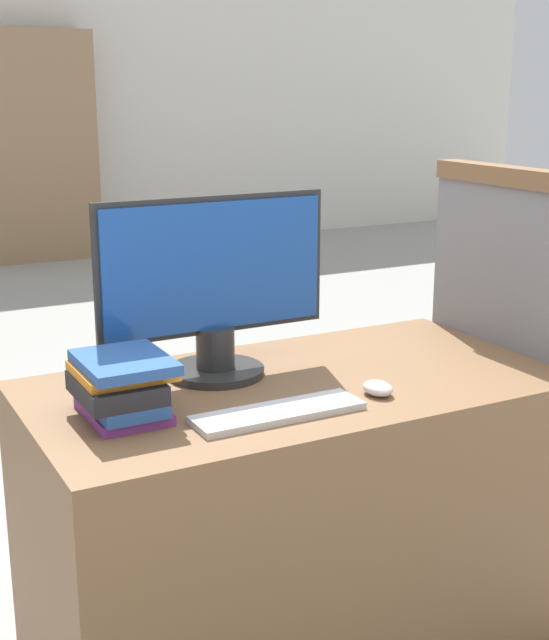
# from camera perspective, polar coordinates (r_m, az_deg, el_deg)

# --- Properties ---
(desk) EXTENTS (1.31, 0.70, 0.73)m
(desk) POSITION_cam_1_polar(r_m,az_deg,el_deg) (2.35, 1.27, -12.39)
(desk) COLOR brown
(desk) RESTS_ON ground_plane
(carrel_divider) EXTENTS (0.07, 0.65, 1.22)m
(carrel_divider) POSITION_cam_1_polar(r_m,az_deg,el_deg) (2.61, 14.77, -3.92)
(carrel_divider) COLOR slate
(carrel_divider) RESTS_ON ground_plane
(monitor) EXTENTS (0.60, 0.25, 0.45)m
(monitor) POSITION_cam_1_polar(r_m,az_deg,el_deg) (2.20, -3.89, 2.05)
(monitor) COLOR #282828
(monitor) RESTS_ON desk
(keyboard) EXTENTS (0.39, 0.11, 0.02)m
(keyboard) POSITION_cam_1_polar(r_m,az_deg,el_deg) (1.98, 0.23, -5.94)
(keyboard) COLOR silver
(keyboard) RESTS_ON desk
(mouse) EXTENTS (0.06, 0.09, 0.03)m
(mouse) POSITION_cam_1_polar(r_m,az_deg,el_deg) (2.12, 6.63, -4.35)
(mouse) COLOR silver
(mouse) RESTS_ON desk
(book_stack) EXTENTS (0.20, 0.24, 0.14)m
(book_stack) POSITION_cam_1_polar(r_m,az_deg,el_deg) (1.98, -9.79, -4.21)
(book_stack) COLOR #7A3384
(book_stack) RESTS_ON desk
(bookshelf_far) EXTENTS (1.08, 0.32, 1.87)m
(bookshelf_far) POSITION_cam_1_polar(r_m,az_deg,el_deg) (7.71, -15.46, 10.59)
(bookshelf_far) COLOR #9E7A56
(bookshelf_far) RESTS_ON ground_plane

